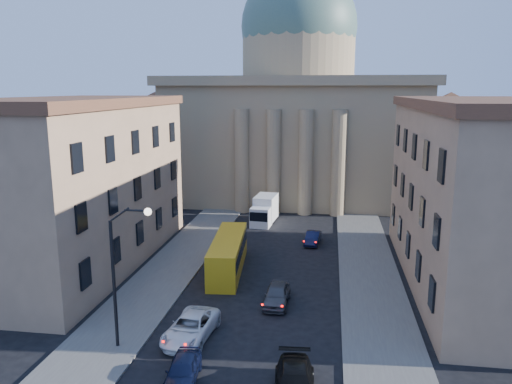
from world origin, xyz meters
TOP-DOWN VIEW (x-y plane):
  - sidewalk_left at (-8.50, 18.00)m, footprint 5.00×60.00m
  - sidewalk_right at (8.50, 18.00)m, footprint 5.00×60.00m
  - church at (0.00, 55.47)m, footprint 68.02×28.76m
  - building_left at (-17.00, 22.00)m, footprint 11.60×26.60m
  - building_right at (17.00, 22.00)m, footprint 11.60×26.60m
  - street_lamp at (-6.97, 8.00)m, footprint 2.62×0.44m
  - car_left_near at (-2.52, 5.06)m, footprint 2.02×4.22m
  - car_left_mid at (-3.40, 9.76)m, footprint 2.98×5.59m
  - car_right_mid at (3.50, 4.57)m, footprint 2.48×5.27m
  - car_right_far at (1.40, 15.66)m, footprint 1.82×4.37m
  - car_right_distant at (3.46, 30.56)m, footprint 1.70×3.92m
  - city_bus at (-3.50, 21.89)m, footprint 3.23×10.53m
  - box_truck at (-2.48, 37.91)m, footprint 2.73×5.83m

SIDE VIEW (x-z plane):
  - sidewalk_left at x=-8.50m, z-range 0.00..0.15m
  - sidewalk_right at x=8.50m, z-range 0.00..0.15m
  - car_right_distant at x=3.46m, z-range 0.00..1.25m
  - car_left_near at x=-2.52m, z-range 0.00..1.39m
  - car_right_far at x=1.40m, z-range 0.00..1.48m
  - car_right_mid at x=3.50m, z-range 0.00..1.49m
  - car_left_mid at x=-3.40m, z-range 0.00..1.49m
  - box_truck at x=-2.48m, z-range -0.08..3.02m
  - city_bus at x=-3.50m, z-range 0.11..3.03m
  - street_lamp at x=-6.97m, z-range 0.87..9.70m
  - building_left at x=-17.00m, z-range 0.07..14.77m
  - building_right at x=17.00m, z-range 0.07..14.77m
  - church at x=0.00m, z-range -6.42..30.18m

